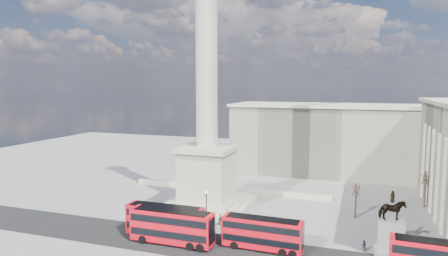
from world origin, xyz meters
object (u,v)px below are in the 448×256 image
at_px(equestrian_statue, 391,232).
at_px(pedestrian_walking, 298,236).
at_px(pedestrian_crossing, 220,220).
at_px(red_bus_b, 172,226).
at_px(victorian_lamp, 206,208).
at_px(pedestrian_standing, 364,246).
at_px(nelsons_column, 207,134).
at_px(red_bus_a, 165,221).
at_px(red_bus_c, 263,233).

distance_m(equestrian_statue, pedestrian_walking, 11.74).
distance_m(equestrian_statue, pedestrian_crossing, 23.93).
relative_size(red_bus_b, victorian_lamp, 1.88).
bearing_deg(pedestrian_crossing, pedestrian_standing, -125.55).
distance_m(red_bus_b, pedestrian_standing, 24.89).
bearing_deg(victorian_lamp, pedestrian_standing, 0.61).
bearing_deg(pedestrian_crossing, nelsons_column, 7.90).
bearing_deg(red_bus_b, pedestrian_crossing, 68.27).
bearing_deg(red_bus_b, nelsons_column, 94.94).
distance_m(nelsons_column, equestrian_statue, 31.83).
distance_m(red_bus_a, red_bus_b, 2.69).
height_order(red_bus_b, pedestrian_standing, red_bus_b).
relative_size(nelsons_column, red_bus_a, 4.47).
bearing_deg(pedestrian_standing, victorian_lamp, -5.63).
height_order(red_bus_b, equestrian_statue, equestrian_statue).
bearing_deg(equestrian_statue, pedestrian_walking, -178.01).
xyz_separation_m(equestrian_statue, pedestrian_crossing, (-23.72, 2.46, -1.95)).
height_order(red_bus_a, red_bus_b, red_bus_b).
height_order(pedestrian_walking, pedestrian_standing, pedestrian_walking).
bearing_deg(pedestrian_walking, red_bus_b, -162.73).
xyz_separation_m(nelsons_column, pedestrian_walking, (17.05, -9.91, -11.97)).
relative_size(red_bus_c, victorian_lamp, 1.72).
xyz_separation_m(nelsons_column, red_bus_c, (13.17, -13.87, -10.71)).
bearing_deg(equestrian_statue, pedestrian_crossing, 174.07).
xyz_separation_m(victorian_lamp, equestrian_statue, (24.67, 0.84, -0.78)).
relative_size(red_bus_b, pedestrian_walking, 6.04).
height_order(nelsons_column, pedestrian_crossing, nelsons_column).
distance_m(nelsons_column, red_bus_b, 19.15).
bearing_deg(pedestrian_walking, nelsons_column, 146.04).
bearing_deg(red_bus_a, victorian_lamp, 39.49).
xyz_separation_m(red_bus_b, pedestrian_walking, (15.72, 6.06, -1.48)).
bearing_deg(victorian_lamp, red_bus_c, -20.95).
relative_size(red_bus_c, equestrian_statue, 1.29).
height_order(nelsons_column, equestrian_statue, nelsons_column).
height_order(nelsons_column, victorian_lamp, nelsons_column).
bearing_deg(equestrian_statue, red_bus_a, -170.99).
relative_size(victorian_lamp, pedestrian_walking, 3.22).
relative_size(red_bus_a, victorian_lamp, 1.83).
height_order(red_bus_b, victorian_lamp, victorian_lamp).
height_order(red_bus_b, pedestrian_walking, red_bus_b).
distance_m(red_bus_b, pedestrian_crossing, 9.75).
relative_size(equestrian_statue, pedestrian_walking, 4.28).
distance_m(victorian_lamp, pedestrian_standing, 21.69).
bearing_deg(equestrian_statue, pedestrian_standing, -169.11).
bearing_deg(red_bus_c, nelsons_column, 135.12).
xyz_separation_m(victorian_lamp, pedestrian_crossing, (0.95, 3.30, -2.73)).
bearing_deg(pedestrian_walking, pedestrian_standing, -5.21).
height_order(nelsons_column, red_bus_b, nelsons_column).
xyz_separation_m(red_bus_c, pedestrian_crossing, (-8.25, 6.83, -1.36)).
xyz_separation_m(red_bus_a, pedestrian_walking, (17.70, 4.24, -1.42)).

